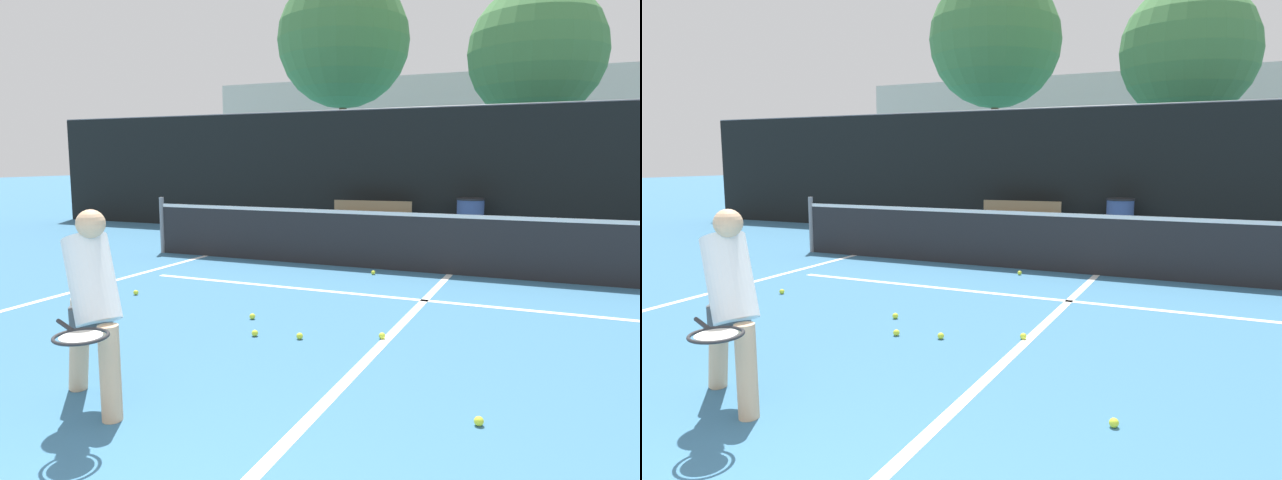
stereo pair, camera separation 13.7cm
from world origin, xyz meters
TOP-DOWN VIEW (x-y plane):
  - court_service_line at (0.00, 6.18)m, footprint 8.25×0.10m
  - court_center_mark at (0.00, 4.20)m, footprint 0.10×7.59m
  - court_sideline_left at (-4.51, 4.20)m, footprint 0.10×8.59m
  - net at (0.00, 7.99)m, footprint 11.09×0.09m
  - fence_back at (0.00, 12.04)m, footprint 24.00×0.06m
  - player_practicing at (-1.49, 2.12)m, footprint 1.02×0.94m
  - tennis_ball_scattered_0 at (-0.05, 4.46)m, footprint 0.07×0.07m
  - tennis_ball_scattered_1 at (1.10, 2.90)m, footprint 0.07×0.07m
  - tennis_ball_scattered_2 at (-0.81, 4.13)m, footprint 0.07×0.07m
  - tennis_ball_scattered_5 at (-1.60, 4.58)m, footprint 0.07×0.07m
  - tennis_ball_scattered_6 at (-1.27, 4.04)m, footprint 0.07×0.07m
  - tennis_ball_scattered_9 at (-3.61, 5.00)m, footprint 0.07×0.07m
  - tennis_ball_scattered_11 at (-1.10, 7.51)m, footprint 0.07×0.07m
  - courtside_bench at (-2.37, 11.37)m, footprint 1.81×0.54m
  - trash_bin at (-0.21, 11.51)m, footprint 0.59×0.59m
  - tree_west at (0.71, 16.55)m, footprint 3.75×3.75m
  - tree_mid at (-6.05, 19.31)m, footprint 4.82×4.82m
  - building_far at (0.00, 31.22)m, footprint 36.00×2.40m

SIDE VIEW (x-z plane):
  - court_service_line at x=0.00m, z-range 0.00..0.01m
  - court_center_mark at x=0.00m, z-range 0.00..0.01m
  - court_sideline_left at x=-4.51m, z-range 0.00..0.01m
  - tennis_ball_scattered_0 at x=-0.05m, z-range 0.00..0.07m
  - tennis_ball_scattered_1 at x=1.10m, z-range 0.00..0.07m
  - tennis_ball_scattered_2 at x=-0.81m, z-range 0.00..0.07m
  - tennis_ball_scattered_5 at x=-1.60m, z-range 0.00..0.07m
  - tennis_ball_scattered_6 at x=-1.27m, z-range 0.00..0.07m
  - tennis_ball_scattered_9 at x=-3.61m, z-range 0.00..0.07m
  - tennis_ball_scattered_11 at x=-1.10m, z-range 0.00..0.07m
  - courtside_bench at x=-2.37m, z-range 0.04..0.90m
  - trash_bin at x=-0.21m, z-range 0.00..0.97m
  - net at x=0.00m, z-range -0.02..1.05m
  - player_practicing at x=-1.49m, z-range 0.05..1.50m
  - fence_back at x=0.00m, z-range -0.01..2.95m
  - building_far at x=0.00m, z-range 0.00..6.29m
  - tree_west at x=0.71m, z-range 1.41..7.99m
  - tree_mid at x=-6.05m, z-range 1.82..10.29m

